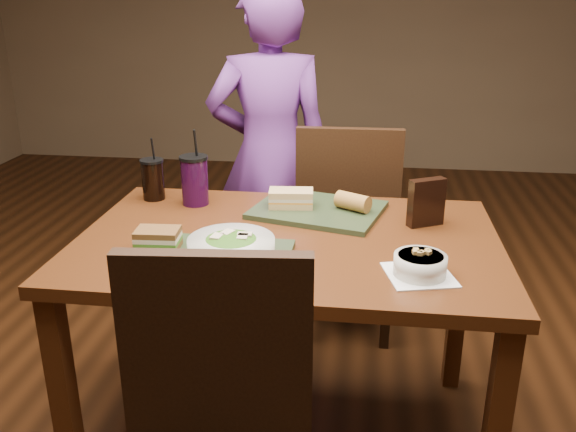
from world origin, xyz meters
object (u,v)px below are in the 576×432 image
at_px(diner, 270,157).
at_px(baguette_near, 261,266).
at_px(soup_bowl, 420,265).
at_px(cup_berry, 195,180).
at_px(baguette_far, 353,202).
at_px(chip_bag, 426,202).
at_px(dining_table, 288,264).
at_px(tray_far, 318,210).
at_px(sandwich_near, 158,239).
at_px(salad_bowl, 231,249).
at_px(chair_far, 348,223).
at_px(tray_near, 214,260).
at_px(sandwich_far, 291,198).
at_px(cup_cola, 153,179).

distance_m(diner, baguette_near, 1.22).
relative_size(diner, soup_bowl, 7.29).
bearing_deg(diner, cup_berry, 63.08).
height_order(baguette_far, chip_bag, chip_bag).
height_order(dining_table, baguette_near, baguette_near).
relative_size(tray_far, sandwich_near, 3.25).
bearing_deg(baguette_near, soup_bowl, 12.64).
bearing_deg(tray_far, diner, 112.55).
height_order(dining_table, salad_bowl, salad_bowl).
bearing_deg(chip_bag, tray_far, 140.47).
relative_size(dining_table, tray_far, 3.10).
height_order(sandwich_near, baguette_far, same).
height_order(chair_far, diner, diner).
bearing_deg(soup_bowl, baguette_near, -167.36).
distance_m(tray_near, baguette_far, 0.58).
distance_m(diner, chip_bag, 0.97).
bearing_deg(sandwich_far, chip_bag, -8.99).
bearing_deg(sandwich_near, chip_bag, 23.12).
distance_m(dining_table, sandwich_far, 0.27).
height_order(sandwich_far, baguette_far, sandwich_far).
xyz_separation_m(soup_bowl, cup_cola, (-0.92, 0.52, 0.04)).
distance_m(diner, tray_far, 0.71).
bearing_deg(tray_far, chair_far, 78.85).
bearing_deg(chair_far, chip_bag, -63.85).
relative_size(dining_table, salad_bowl, 5.46).
relative_size(chair_far, diner, 0.64).
xyz_separation_m(tray_far, baguette_far, (0.12, -0.01, 0.04)).
xyz_separation_m(dining_table, tray_far, (0.07, 0.23, 0.10)).
bearing_deg(dining_table, baguette_far, 49.46).
bearing_deg(baguette_near, cup_cola, 129.34).
height_order(baguette_far, cup_berry, cup_berry).
relative_size(dining_table, tray_near, 3.10).
relative_size(soup_bowl, baguette_far, 1.78).
distance_m(tray_far, sandwich_near, 0.59).
relative_size(soup_bowl, sandwich_far, 1.33).
height_order(sandwich_far, cup_berry, cup_berry).
distance_m(diner, cup_berry, 0.65).
bearing_deg(tray_near, sandwich_near, 166.39).
bearing_deg(cup_cola, baguette_near, -50.66).
bearing_deg(sandwich_far, chair_far, 68.50).
distance_m(sandwich_near, baguette_near, 0.35).
xyz_separation_m(soup_bowl, chip_bag, (0.04, 0.38, 0.05)).
bearing_deg(baguette_far, cup_berry, 175.71).
relative_size(diner, chip_bag, 9.75).
relative_size(diner, salad_bowl, 6.39).
relative_size(soup_bowl, chip_bag, 1.34).
distance_m(sandwich_far, baguette_near, 0.55).
bearing_deg(salad_bowl, dining_table, 62.63).
bearing_deg(dining_table, chair_far, 76.78).
distance_m(diner, cup_cola, 0.68).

